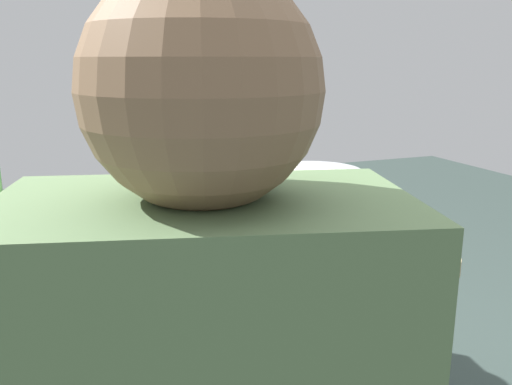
{
  "coord_description": "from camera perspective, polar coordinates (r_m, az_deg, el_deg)",
  "views": [
    {
      "loc": [
        -0.33,
        -1.24,
        1.15
      ],
      "look_at": [
        0.13,
        -0.04,
        0.83
      ],
      "focal_mm": 37.63,
      "sensor_mm": 36.0,
      "label": 1
    }
  ],
  "objects": [
    {
      "name": "dish_eggplant",
      "position": [
        1.61,
        -18.96,
        -0.56
      ],
      "size": [
        0.21,
        0.21,
        0.04
      ],
      "color": "silver",
      "rests_on": "round_dining_table"
    },
    {
      "name": "dish_noodles",
      "position": [
        1.07,
        -10.88,
        -7.49
      ],
      "size": [
        0.22,
        0.22,
        0.04
      ],
      "color": "silver",
      "rests_on": "round_dining_table"
    },
    {
      "name": "tea_cup_far",
      "position": [
        0.91,
        1.13,
        -10.12
      ],
      "size": [
        0.07,
        0.07,
        0.06
      ],
      "primitive_type": "cylinder",
      "color": "silver",
      "rests_on": "round_dining_table"
    },
    {
      "name": "tea_cup_side",
      "position": [
        0.9,
        -20.56,
        -11.51
      ],
      "size": [
        0.07,
        0.07,
        0.05
      ],
      "primitive_type": "cylinder",
      "color": "silver",
      "rests_on": "round_dining_table"
    },
    {
      "name": "dish_tofu_braise",
      "position": [
        1.72,
        -5.97,
        1.1
      ],
      "size": [
        0.22,
        0.22,
        0.04
      ],
      "color": "white",
      "rests_on": "round_dining_table"
    },
    {
      "name": "diner_right",
      "position": [
        2.24,
        -8.56,
        4.36
      ],
      "size": [
        0.37,
        0.39,
        0.76
      ],
      "color": "#2D333D",
      "rests_on": "stool_for_diner_right"
    },
    {
      "name": "stool_for_diner_right",
      "position": [
        2.4,
        -8.09,
        -8.67
      ],
      "size": [
        0.33,
        0.33,
        0.46
      ],
      "primitive_type": "cylinder",
      "color": "brown",
      "rests_on": "ground"
    },
    {
      "name": "round_dining_table",
      "position": [
        1.4,
        -5.75,
        -9.33
      ],
      "size": [
        1.22,
        1.22,
        0.75
      ],
      "color": "#99999E",
      "rests_on": "ground"
    },
    {
      "name": "tea_cup_near",
      "position": [
        1.15,
        -23.51,
        -6.29
      ],
      "size": [
        0.06,
        0.06,
        0.05
      ],
      "primitive_type": "cylinder",
      "color": "silver",
      "rests_on": "round_dining_table"
    },
    {
      "name": "dish_greens",
      "position": [
        1.32,
        -16.76,
        -3.48
      ],
      "size": [
        0.2,
        0.2,
        0.05
      ],
      "color": "white",
      "rests_on": "round_dining_table"
    },
    {
      "name": "rice_bowl",
      "position": [
        1.56,
        6.1,
        0.84
      ],
      "size": [
        0.28,
        0.28,
        0.1
      ],
      "color": "#B2B5BA",
      "rests_on": "round_dining_table"
    },
    {
      "name": "soup_bowl",
      "position": [
        1.14,
        5.6,
        -5.26
      ],
      "size": [
        0.3,
        0.29,
        0.06
      ],
      "color": "white",
      "rests_on": "round_dining_table"
    }
  ]
}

